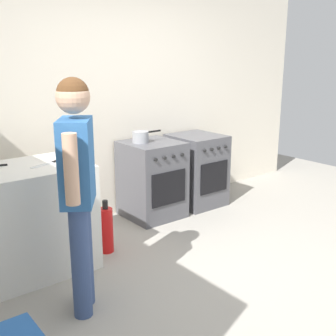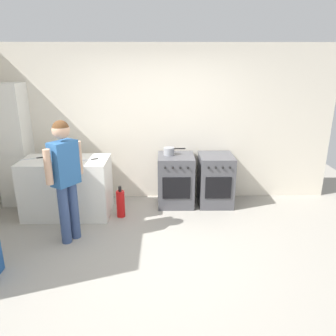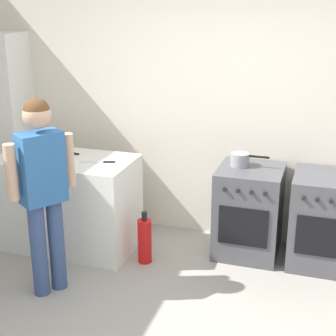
{
  "view_description": "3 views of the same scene",
  "coord_description": "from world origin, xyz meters",
  "px_view_note": "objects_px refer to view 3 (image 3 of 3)",
  "views": [
    {
      "loc": [
        -2.28,
        -2.06,
        1.76
      ],
      "look_at": [
        0.03,
        0.89,
        0.76
      ],
      "focal_mm": 45.0,
      "sensor_mm": 36.0,
      "label": 1
    },
    {
      "loc": [
        0.16,
        -3.55,
        2.3
      ],
      "look_at": [
        0.21,
        0.62,
        0.95
      ],
      "focal_mm": 35.0,
      "sensor_mm": 36.0,
      "label": 2
    },
    {
      "loc": [
        0.99,
        -2.89,
        2.37
      ],
      "look_at": [
        -0.23,
        0.9,
        1.02
      ],
      "focal_mm": 55.0,
      "sensor_mm": 36.0,
      "label": 3
    }
  ],
  "objects_px": {
    "oven_left": "(249,211)",
    "knife_carving": "(99,162)",
    "knife_paring": "(72,153)",
    "person": "(42,181)",
    "oven_right": "(322,220)",
    "knife_bread": "(22,152)",
    "larder_cabinet": "(7,128)",
    "fire_extinguisher": "(145,240)",
    "pot": "(240,160)"
  },
  "relations": [
    {
      "from": "oven_left",
      "to": "person",
      "type": "bearing_deg",
      "value": -141.07
    },
    {
      "from": "knife_carving",
      "to": "person",
      "type": "height_order",
      "value": "person"
    },
    {
      "from": "pot",
      "to": "person",
      "type": "height_order",
      "value": "person"
    },
    {
      "from": "oven_left",
      "to": "knife_carving",
      "type": "relative_size",
      "value": 2.64
    },
    {
      "from": "oven_left",
      "to": "larder_cabinet",
      "type": "xyz_separation_m",
      "value": [
        -2.65,
        0.1,
        0.57
      ]
    },
    {
      "from": "oven_left",
      "to": "knife_carving",
      "type": "distance_m",
      "value": 1.47
    },
    {
      "from": "oven_left",
      "to": "person",
      "type": "height_order",
      "value": "person"
    },
    {
      "from": "pot",
      "to": "knife_paring",
      "type": "bearing_deg",
      "value": -170.27
    },
    {
      "from": "fire_extinguisher",
      "to": "pot",
      "type": "bearing_deg",
      "value": 34.66
    },
    {
      "from": "oven_left",
      "to": "knife_paring",
      "type": "height_order",
      "value": "knife_paring"
    },
    {
      "from": "person",
      "to": "knife_bread",
      "type": "bearing_deg",
      "value": 131.11
    },
    {
      "from": "knife_bread",
      "to": "fire_extinguisher",
      "type": "height_order",
      "value": "knife_bread"
    },
    {
      "from": "oven_left",
      "to": "oven_right",
      "type": "height_order",
      "value": "same"
    },
    {
      "from": "knife_carving",
      "to": "oven_left",
      "type": "bearing_deg",
      "value": 16.78
    },
    {
      "from": "knife_bread",
      "to": "knife_carving",
      "type": "bearing_deg",
      "value": -4.69
    },
    {
      "from": "person",
      "to": "oven_left",
      "type": "bearing_deg",
      "value": 38.93
    },
    {
      "from": "oven_left",
      "to": "fire_extinguisher",
      "type": "relative_size",
      "value": 1.7
    },
    {
      "from": "oven_right",
      "to": "fire_extinguisher",
      "type": "height_order",
      "value": "oven_right"
    },
    {
      "from": "oven_left",
      "to": "knife_bread",
      "type": "height_order",
      "value": "knife_bread"
    },
    {
      "from": "pot",
      "to": "person",
      "type": "bearing_deg",
      "value": -137.73
    },
    {
      "from": "knife_carving",
      "to": "person",
      "type": "xyz_separation_m",
      "value": [
        -0.12,
        -0.77,
        0.07
      ]
    },
    {
      "from": "knife_carving",
      "to": "fire_extinguisher",
      "type": "relative_size",
      "value": 0.64
    },
    {
      "from": "fire_extinguisher",
      "to": "knife_bread",
      "type": "bearing_deg",
      "value": 173.71
    },
    {
      "from": "knife_paring",
      "to": "fire_extinguisher",
      "type": "bearing_deg",
      "value": -16.82
    },
    {
      "from": "oven_left",
      "to": "knife_carving",
      "type": "height_order",
      "value": "knife_carving"
    },
    {
      "from": "knife_paring",
      "to": "larder_cabinet",
      "type": "xyz_separation_m",
      "value": [
        -0.95,
        0.33,
        0.09
      ]
    },
    {
      "from": "knife_carving",
      "to": "fire_extinguisher",
      "type": "xyz_separation_m",
      "value": [
        0.47,
        -0.08,
        -0.69
      ]
    },
    {
      "from": "knife_paring",
      "to": "knife_carving",
      "type": "height_order",
      "value": "same"
    },
    {
      "from": "oven_right",
      "to": "knife_paring",
      "type": "distance_m",
      "value": 2.43
    },
    {
      "from": "oven_right",
      "to": "knife_paring",
      "type": "xyz_separation_m",
      "value": [
        -2.37,
        -0.23,
        0.48
      ]
    },
    {
      "from": "oven_left",
      "to": "oven_right",
      "type": "bearing_deg",
      "value": -0.0
    },
    {
      "from": "knife_carving",
      "to": "larder_cabinet",
      "type": "bearing_deg",
      "value": 158.99
    },
    {
      "from": "knife_bread",
      "to": "larder_cabinet",
      "type": "distance_m",
      "value": 0.64
    },
    {
      "from": "oven_left",
      "to": "knife_carving",
      "type": "xyz_separation_m",
      "value": [
        -1.34,
        -0.4,
        0.48
      ]
    },
    {
      "from": "knife_bread",
      "to": "knife_carving",
      "type": "distance_m",
      "value": 0.86
    },
    {
      "from": "oven_left",
      "to": "pot",
      "type": "height_order",
      "value": "pot"
    },
    {
      "from": "person",
      "to": "fire_extinguisher",
      "type": "height_order",
      "value": "person"
    },
    {
      "from": "knife_paring",
      "to": "person",
      "type": "distance_m",
      "value": 0.98
    },
    {
      "from": "fire_extinguisher",
      "to": "larder_cabinet",
      "type": "bearing_deg",
      "value": 161.95
    },
    {
      "from": "pot",
      "to": "larder_cabinet",
      "type": "distance_m",
      "value": 2.54
    },
    {
      "from": "knife_carving",
      "to": "fire_extinguisher",
      "type": "bearing_deg",
      "value": -9.19
    },
    {
      "from": "oven_left",
      "to": "fire_extinguisher",
      "type": "xyz_separation_m",
      "value": [
        -0.87,
        -0.48,
        -0.21
      ]
    },
    {
      "from": "knife_bread",
      "to": "knife_carving",
      "type": "xyz_separation_m",
      "value": [
        0.85,
        -0.07,
        0.0
      ]
    },
    {
      "from": "pot",
      "to": "knife_carving",
      "type": "relative_size",
      "value": 1.11
    },
    {
      "from": "knife_paring",
      "to": "fire_extinguisher",
      "type": "height_order",
      "value": "knife_paring"
    },
    {
      "from": "fire_extinguisher",
      "to": "oven_right",
      "type": "bearing_deg",
      "value": 17.3
    },
    {
      "from": "oven_right",
      "to": "knife_carving",
      "type": "distance_m",
      "value": 2.1
    },
    {
      "from": "oven_left",
      "to": "knife_carving",
      "type": "bearing_deg",
      "value": -163.22
    },
    {
      "from": "oven_right",
      "to": "knife_carving",
      "type": "relative_size",
      "value": 2.64
    },
    {
      "from": "knife_paring",
      "to": "knife_bread",
      "type": "height_order",
      "value": "same"
    }
  ]
}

